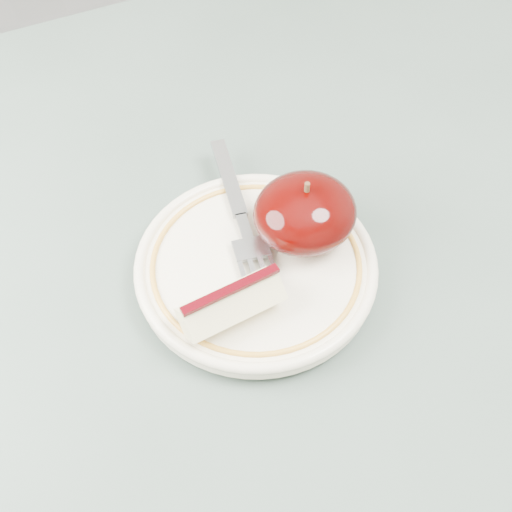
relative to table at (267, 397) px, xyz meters
name	(u,v)px	position (x,y,z in m)	size (l,w,h in m)	color
table	(267,397)	(0.00, 0.00, 0.00)	(0.90, 0.90, 0.75)	brown
plate	(256,267)	(0.02, 0.06, 0.10)	(0.19, 0.19, 0.02)	#F0E8C9
apple_half	(305,213)	(0.06, 0.07, 0.13)	(0.08, 0.08, 0.06)	black
apple_wedge	(231,303)	(-0.02, 0.02, 0.12)	(0.08, 0.04, 0.04)	beige
fork	(241,217)	(0.02, 0.10, 0.11)	(0.05, 0.16, 0.00)	#96999E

